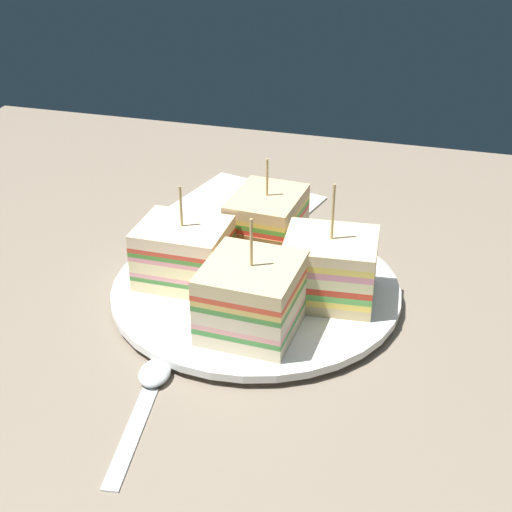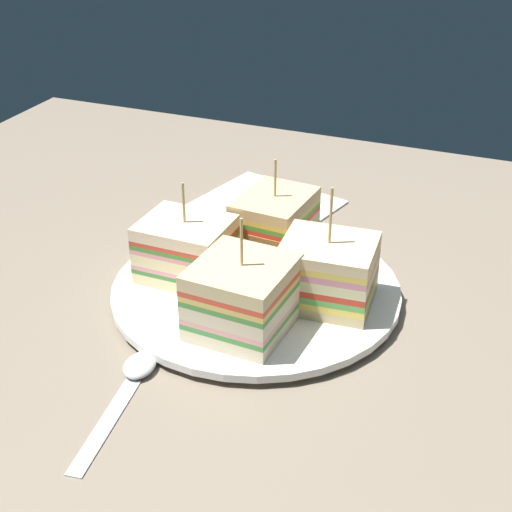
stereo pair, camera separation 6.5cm
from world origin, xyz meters
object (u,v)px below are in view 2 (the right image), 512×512
object	(u,v)px
sandwich_wedge_2	(187,249)
spoon	(131,380)
sandwich_wedge_1	(274,225)
sandwich_wedge_0	(327,272)
plate	(256,291)
napkin	(267,203)
sandwich_wedge_3	(242,297)
chip_pile	(242,275)

from	to	relation	value
sandwich_wedge_2	spoon	bearing A→B (deg)	-80.15
sandwich_wedge_1	sandwich_wedge_2	xyz separation A→B (cm)	(5.57, 6.97, -0.21)
sandwich_wedge_0	sandwich_wedge_2	size ratio (longest dim) A/B	1.16
sandwich_wedge_1	sandwich_wedge_2	distance (cm)	8.92
plate	napkin	bearing A→B (deg)	-71.56
sandwich_wedge_1	spoon	size ratio (longest dim) A/B	0.71
sandwich_wedge_2	sandwich_wedge_0	bearing A→B (deg)	3.65
spoon	napkin	xyz separation A→B (cm)	(1.91, -32.52, -0.15)
plate	napkin	world-z (taller)	plate
sandwich_wedge_1	sandwich_wedge_3	distance (cm)	12.71
sandwich_wedge_1	sandwich_wedge_3	bearing A→B (deg)	14.19
sandwich_wedge_1	chip_pile	xyz separation A→B (cm)	(0.01, 7.62, -1.24)
chip_pile	napkin	xyz separation A→B (cm)	(5.21, -19.24, -2.61)
sandwich_wedge_3	napkin	size ratio (longest dim) A/B	0.70
sandwich_wedge_1	sandwich_wedge_2	size ratio (longest dim) A/B	1.03
plate	chip_pile	xyz separation A→B (cm)	(0.77, 1.30, 2.12)
sandwich_wedge_0	napkin	xyz separation A→B (cm)	(12.35, -17.92, -3.79)
sandwich_wedge_0	spoon	bearing A→B (deg)	49.82
plate	sandwich_wedge_3	xyz separation A→B (cm)	(-1.39, 6.21, 3.36)
plate	sandwich_wedge_1	bearing A→B (deg)	-83.18
sandwich_wedge_2	sandwich_wedge_3	distance (cm)	9.51
plate	sandwich_wedge_0	distance (cm)	7.17
sandwich_wedge_1	chip_pile	size ratio (longest dim) A/B	1.36
sandwich_wedge_0	napkin	distance (cm)	22.09
sandwich_wedge_2	chip_pile	size ratio (longest dim) A/B	1.31
sandwich_wedge_0	sandwich_wedge_1	size ratio (longest dim) A/B	1.13
sandwich_wedge_3	spoon	distance (cm)	10.67
sandwich_wedge_1	plate	bearing A→B (deg)	11.31
sandwich_wedge_2	napkin	xyz separation A→B (cm)	(-0.34, -18.58, -3.64)
plate	napkin	xyz separation A→B (cm)	(5.98, -17.93, -0.50)
spoon	sandwich_wedge_3	bearing A→B (deg)	-40.77
sandwich_wedge_3	sandwich_wedge_0	bearing A→B (deg)	-35.33
sandwich_wedge_2	sandwich_wedge_1	bearing A→B (deg)	52.03
plate	sandwich_wedge_3	size ratio (longest dim) A/B	2.58
plate	sandwich_wedge_2	world-z (taller)	sandwich_wedge_2
plate	chip_pile	size ratio (longest dim) A/B	3.67
sandwich_wedge_0	chip_pile	size ratio (longest dim) A/B	1.52
spoon	napkin	size ratio (longest dim) A/B	0.95
napkin	sandwich_wedge_1	bearing A→B (deg)	114.22
sandwich_wedge_3	plate	bearing A→B (deg)	15.95
sandwich_wedge_0	napkin	bearing A→B (deg)	-60.05
sandwich_wedge_0	chip_pile	distance (cm)	7.35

